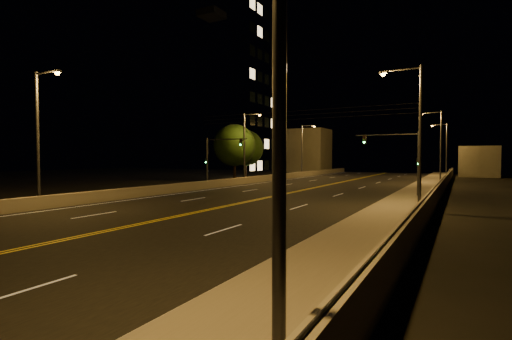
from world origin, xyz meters
The scene contains 22 objects.
road centered at (0.00, 20.00, 0.01)m, with size 18.00×120.00×0.02m, color black.
sidewalk centered at (10.80, 20.00, 0.15)m, with size 3.60×120.00×0.30m, color slate.
curb centered at (8.93, 20.00, 0.07)m, with size 0.14×120.00×0.15m, color slate.
parapet_wall centered at (12.45, 20.00, 0.80)m, with size 0.30×120.00×1.00m, color gray.
jersey_barrier centered at (-9.61, 20.00, 0.43)m, with size 0.45×120.00×0.86m, color gray.
distant_building_right centered at (16.50, 71.91, 2.60)m, with size 6.00×10.00×5.21m, color slate.
distant_building_left centered at (-16.00, 75.08, 4.80)m, with size 8.00×8.00×9.59m, color slate.
parapet_rail centered at (12.45, 20.00, 1.33)m, with size 0.06×0.06×120.00m, color black.
lane_markings centered at (0.00, 19.93, 0.02)m, with size 17.32×116.00×0.00m.
streetlight_0 centered at (11.52, 1.05, 5.15)m, with size 2.55×0.28×8.90m.
streetlight_1 centered at (11.52, 20.81, 5.15)m, with size 2.55×0.28×8.90m.
streetlight_2 centered at (11.52, 46.00, 5.15)m, with size 2.55×0.28×8.90m.
streetlight_3 centered at (11.52, 64.81, 5.15)m, with size 2.55×0.28×8.90m.
streetlight_4 centered at (-9.92, 10.62, 5.15)m, with size 2.55×0.28×8.90m.
streetlight_5 centered at (-9.92, 36.87, 5.15)m, with size 2.55×0.28×8.90m.
streetlight_6 centered at (-9.92, 56.32, 5.15)m, with size 2.55×0.28×8.90m.
traffic_signal_right centered at (9.92, 28.45, 3.49)m, with size 5.11×0.31×5.41m.
traffic_signal_left centered at (-8.72, 28.45, 3.49)m, with size 5.11×0.31×5.41m.
overhead_wires centered at (0.00, 29.50, 7.40)m, with size 22.00×0.03×0.83m.
building_tower centered at (-26.44, 52.39, 14.45)m, with size 24.00×15.00×30.05m.
tree_0 centered at (-13.65, 39.98, 5.00)m, with size 5.86×5.86×7.94m.
tree_1 centered at (-15.40, 45.94, 4.75)m, with size 5.56×5.56×7.53m.
Camera 1 is at (14.01, -3.60, 3.36)m, focal length 26.00 mm.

